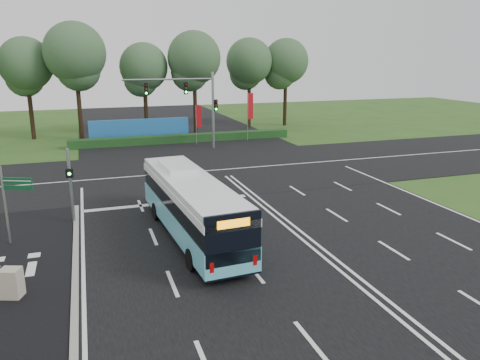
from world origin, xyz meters
name	(u,v)px	position (x,y,z in m)	size (l,w,h in m)	color
ground	(280,222)	(0.00, 0.00, 0.00)	(120.00, 120.00, 0.00)	#29531B
road_main	(280,222)	(0.00, 0.00, 0.02)	(20.00, 120.00, 0.04)	black
road_cross	(218,170)	(0.00, 12.00, 0.03)	(120.00, 14.00, 0.05)	black
bike_path	(9,283)	(-12.50, -3.00, 0.03)	(5.00, 18.00, 0.06)	black
kerb_strip	(75,274)	(-10.10, -3.00, 0.06)	(0.25, 18.00, 0.12)	gray
city_bus	(191,206)	(-4.82, -0.58, 1.57)	(3.00, 11.00, 3.12)	#5ABCD2
pedestrian_signal	(70,183)	(-10.20, 3.28, 2.15)	(0.37, 0.44, 3.94)	gray
street_sign	(11,196)	(-12.66, 1.10, 2.35)	(1.35, 0.62, 3.70)	gray
utility_cabinet	(12,284)	(-12.20, -4.22, 0.57)	(0.68, 0.57, 1.13)	#B3A890
banner_flag_mid	(198,119)	(1.12, 22.80, 2.56)	(0.57, 0.10, 3.88)	gray
banner_flag_right	(250,109)	(6.61, 23.45, 3.18)	(0.69, 0.28, 4.90)	gray
traffic_light_gantry	(194,99)	(0.21, 20.50, 4.66)	(8.41, 0.28, 7.00)	gray
hedge	(184,138)	(0.00, 24.50, 0.40)	(22.00, 1.20, 0.80)	#163D19
blue_hoarding	(140,130)	(-4.00, 27.00, 1.10)	(10.00, 0.30, 2.20)	#2066B1
eucalyptus_row	(130,59)	(-4.18, 30.60, 8.05)	(41.62, 8.62, 11.73)	black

